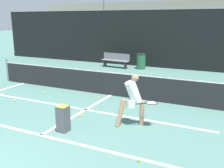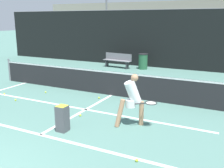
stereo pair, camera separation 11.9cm
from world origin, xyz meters
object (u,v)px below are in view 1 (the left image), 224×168
ball_hopper (63,118)px  trash_bin (141,61)px  player_practicing (133,98)px  courtside_bench (116,60)px

ball_hopper → trash_bin: bearing=97.3°
player_practicing → ball_hopper: size_ratio=2.09×
trash_bin → courtside_bench: bearing=-172.6°
player_practicing → ball_hopper: (-1.51, -1.17, -0.43)m
player_practicing → courtside_bench: size_ratio=0.80×
player_practicing → trash_bin: (-2.71, 8.20, -0.34)m
ball_hopper → courtside_bench: 9.58m
ball_hopper → courtside_bench: (-2.79, 9.17, 0.10)m
player_practicing → courtside_bench: (-4.30, 7.99, -0.33)m
ball_hopper → courtside_bench: size_ratio=0.38×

